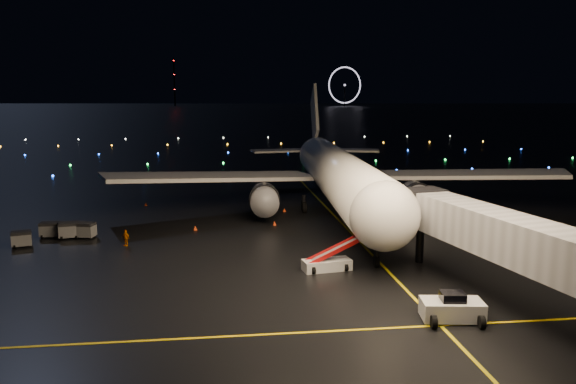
{
  "coord_description": "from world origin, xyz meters",
  "views": [
    {
      "loc": [
        -1.73,
        -42.21,
        14.44
      ],
      "look_at": [
        4.93,
        12.0,
        5.0
      ],
      "focal_mm": 35.0,
      "sensor_mm": 36.0,
      "label": 1
    }
  ],
  "objects_px": {
    "pushback_tug": "(452,306)",
    "baggage_cart_3": "(50,230)",
    "belt_loader": "(327,253)",
    "baggage_cart_1": "(69,230)",
    "crew_c": "(126,238)",
    "baggage_cart_0": "(85,230)",
    "airliner": "(335,146)",
    "baggage_cart_2": "(21,239)"
  },
  "relations": [
    {
      "from": "pushback_tug",
      "to": "baggage_cart_0",
      "type": "xyz_separation_m",
      "value": [
        -28.6,
        24.91,
        -0.14
      ]
    },
    {
      "from": "belt_loader",
      "to": "baggage_cart_0",
      "type": "height_order",
      "value": "belt_loader"
    },
    {
      "from": "baggage_cart_0",
      "to": "baggage_cart_3",
      "type": "bearing_deg",
      "value": -175.94
    },
    {
      "from": "baggage_cart_3",
      "to": "airliner",
      "type": "bearing_deg",
      "value": 19.81
    },
    {
      "from": "pushback_tug",
      "to": "baggage_cart_3",
      "type": "relative_size",
      "value": 2.13
    },
    {
      "from": "airliner",
      "to": "baggage_cart_0",
      "type": "relative_size",
      "value": 30.58
    },
    {
      "from": "pushback_tug",
      "to": "belt_loader",
      "type": "xyz_separation_m",
      "value": [
        -6.08,
        11.38,
        0.49
      ]
    },
    {
      "from": "crew_c",
      "to": "pushback_tug",
      "type": "bearing_deg",
      "value": -4.58
    },
    {
      "from": "baggage_cart_3",
      "to": "crew_c",
      "type": "bearing_deg",
      "value": -26.63
    },
    {
      "from": "pushback_tug",
      "to": "airliner",
      "type": "bearing_deg",
      "value": 98.28
    },
    {
      "from": "belt_loader",
      "to": "baggage_cart_1",
      "type": "bearing_deg",
      "value": 141.39
    },
    {
      "from": "belt_loader",
      "to": "baggage_cart_1",
      "type": "height_order",
      "value": "belt_loader"
    },
    {
      "from": "baggage_cart_0",
      "to": "airliner",
      "type": "bearing_deg",
      "value": 37.97
    },
    {
      "from": "airliner",
      "to": "baggage_cart_3",
      "type": "xyz_separation_m",
      "value": [
        -32.0,
        -10.92,
        -7.35
      ]
    },
    {
      "from": "baggage_cart_2",
      "to": "baggage_cart_3",
      "type": "relative_size",
      "value": 0.98
    },
    {
      "from": "baggage_cart_0",
      "to": "baggage_cart_3",
      "type": "height_order",
      "value": "baggage_cart_0"
    },
    {
      "from": "baggage_cart_1",
      "to": "baggage_cart_3",
      "type": "distance_m",
      "value": 2.18
    },
    {
      "from": "crew_c",
      "to": "baggage_cart_2",
      "type": "bearing_deg",
      "value": -147.53
    },
    {
      "from": "baggage_cart_0",
      "to": "baggage_cart_2",
      "type": "distance_m",
      "value": 6.0
    },
    {
      "from": "airliner",
      "to": "baggage_cart_0",
      "type": "height_order",
      "value": "airliner"
    },
    {
      "from": "belt_loader",
      "to": "baggage_cart_2",
      "type": "bearing_deg",
      "value": 149.69
    },
    {
      "from": "pushback_tug",
      "to": "baggage_cart_3",
      "type": "distance_m",
      "value": 41.24
    },
    {
      "from": "airliner",
      "to": "pushback_tug",
      "type": "xyz_separation_m",
      "value": [
        0.29,
        -36.58,
        -7.2
      ]
    },
    {
      "from": "airliner",
      "to": "pushback_tug",
      "type": "height_order",
      "value": "airliner"
    },
    {
      "from": "pushback_tug",
      "to": "baggage_cart_3",
      "type": "bearing_deg",
      "value": 149.36
    },
    {
      "from": "baggage_cart_0",
      "to": "pushback_tug",
      "type": "bearing_deg",
      "value": -25.5
    },
    {
      "from": "baggage_cart_2",
      "to": "airliner",
      "type": "bearing_deg",
      "value": 6.35
    },
    {
      "from": "airliner",
      "to": "crew_c",
      "type": "relative_size",
      "value": 35.9
    },
    {
      "from": "pushback_tug",
      "to": "baggage_cart_3",
      "type": "xyz_separation_m",
      "value": [
        -32.28,
        25.66,
        -0.15
      ]
    },
    {
      "from": "baggage_cart_0",
      "to": "baggage_cart_3",
      "type": "relative_size",
      "value": 1.02
    },
    {
      "from": "pushback_tug",
      "to": "belt_loader",
      "type": "relative_size",
      "value": 0.67
    },
    {
      "from": "airliner",
      "to": "baggage_cart_2",
      "type": "height_order",
      "value": "airliner"
    },
    {
      "from": "baggage_cart_1",
      "to": "baggage_cart_2",
      "type": "relative_size",
      "value": 1.09
    },
    {
      "from": "airliner",
      "to": "crew_c",
      "type": "distance_m",
      "value": 29.14
    },
    {
      "from": "baggage_cart_0",
      "to": "baggage_cart_2",
      "type": "relative_size",
      "value": 1.04
    },
    {
      "from": "baggage_cart_1",
      "to": "baggage_cart_2",
      "type": "height_order",
      "value": "baggage_cart_1"
    },
    {
      "from": "baggage_cart_3",
      "to": "baggage_cart_0",
      "type": "bearing_deg",
      "value": -10.54
    },
    {
      "from": "crew_c",
      "to": "baggage_cart_0",
      "type": "xyz_separation_m",
      "value": [
        -4.59,
        3.57,
        -0.0
      ]
    },
    {
      "from": "pushback_tug",
      "to": "belt_loader",
      "type": "bearing_deg",
      "value": 125.94
    },
    {
      "from": "belt_loader",
      "to": "pushback_tug",
      "type": "bearing_deg",
      "value": -71.08
    },
    {
      "from": "baggage_cart_2",
      "to": "baggage_cart_3",
      "type": "xyz_separation_m",
      "value": [
        1.63,
        3.53,
        0.02
      ]
    },
    {
      "from": "crew_c",
      "to": "baggage_cart_0",
      "type": "distance_m",
      "value": 5.81
    }
  ]
}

